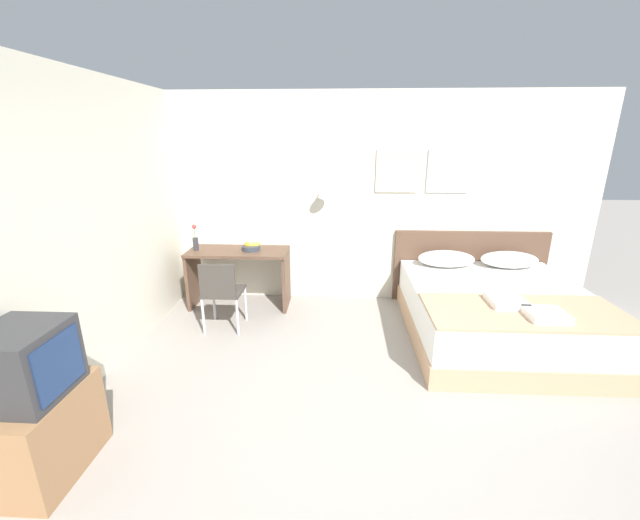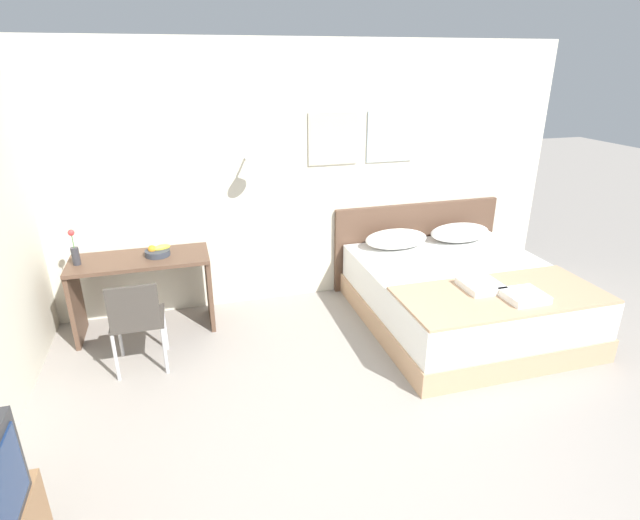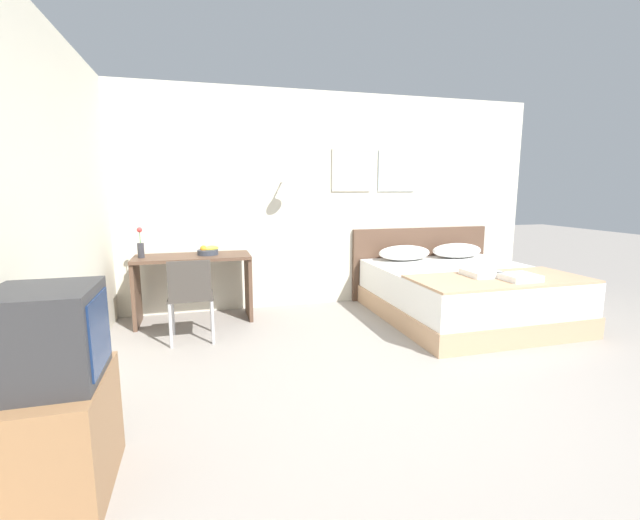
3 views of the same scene
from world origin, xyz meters
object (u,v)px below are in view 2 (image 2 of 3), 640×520
(headboard, at_px, (416,243))
(throw_blanket, at_px, (502,295))
(folded_towel_mid_bed, at_px, (524,296))
(pillow_right, at_px, (460,233))
(desk_chair, at_px, (136,318))
(bed, at_px, (462,297))
(folded_towel_near_foot, at_px, (481,285))
(fruit_bowl, at_px, (158,252))
(pillow_left, at_px, (396,239))
(desk, at_px, (142,280))
(flower_vase, at_px, (75,252))

(headboard, bearing_deg, throw_blanket, -90.00)
(throw_blanket, bearing_deg, folded_towel_mid_bed, -52.43)
(pillow_right, xyz_separation_m, desk_chair, (-3.39, -0.76, -0.17))
(pillow_right, bearing_deg, throw_blanket, -105.85)
(bed, xyz_separation_m, folded_towel_mid_bed, (0.11, -0.73, 0.34))
(folded_towel_near_foot, distance_m, fruit_bowl, 2.95)
(pillow_left, bearing_deg, fruit_bowl, -179.31)
(folded_towel_near_foot, bearing_deg, fruit_bowl, 156.38)
(fruit_bowl, bearing_deg, folded_towel_mid_bed, -26.56)
(folded_towel_near_foot, height_order, fruit_bowl, fruit_bowl)
(bed, xyz_separation_m, desk_chair, (-3.01, 0.01, 0.21))
(pillow_left, height_order, folded_towel_mid_bed, pillow_left)
(headboard, relative_size, desk, 1.57)
(desk, bearing_deg, folded_towel_near_foot, -22.17)
(headboard, relative_size, throw_blanket, 1.10)
(folded_towel_mid_bed, height_order, fruit_bowl, fruit_bowl)
(throw_blanket, bearing_deg, headboard, 90.00)
(pillow_right, height_order, throw_blanket, pillow_right)
(pillow_right, xyz_separation_m, desk, (-3.37, -0.04, -0.14))
(pillow_left, xyz_separation_m, flower_vase, (-3.12, -0.06, 0.21))
(folded_towel_near_foot, bearing_deg, desk, 157.83)
(pillow_right, distance_m, desk_chair, 3.48)
(pillow_left, bearing_deg, throw_blanket, -74.15)
(folded_towel_mid_bed, bearing_deg, desk, 154.88)
(pillow_left, relative_size, flower_vase, 2.09)
(folded_towel_mid_bed, bearing_deg, desk_chair, 166.74)
(headboard, xyz_separation_m, desk_chair, (-3.01, -1.03, 0.02))
(fruit_bowl, bearing_deg, throw_blanket, -25.13)
(flower_vase, bearing_deg, desk_chair, -54.12)
(folded_towel_near_foot, bearing_deg, headboard, 85.40)
(headboard, height_order, folded_towel_near_foot, headboard)
(headboard, xyz_separation_m, pillow_left, (-0.38, -0.28, 0.19))
(bed, bearing_deg, fruit_bowl, 165.37)
(headboard, relative_size, desk_chair, 2.38)
(folded_towel_near_foot, bearing_deg, desk_chair, 171.11)
(pillow_left, relative_size, folded_towel_near_foot, 2.07)
(headboard, relative_size, fruit_bowl, 8.06)
(throw_blanket, bearing_deg, fruit_bowl, 154.87)
(pillow_right, xyz_separation_m, fruit_bowl, (-3.20, -0.03, 0.12))
(desk_chair, xyz_separation_m, fruit_bowl, (0.19, 0.73, 0.29))
(bed, bearing_deg, folded_towel_mid_bed, -81.49)
(pillow_right, xyz_separation_m, folded_towel_near_foot, (-0.50, -1.21, -0.04))
(flower_vase, bearing_deg, folded_towel_mid_bed, -21.56)
(headboard, xyz_separation_m, folded_towel_near_foot, (-0.12, -1.48, 0.15))
(folded_towel_mid_bed, relative_size, flower_vase, 0.99)
(desk_chair, bearing_deg, folded_towel_mid_bed, -13.26)
(headboard, bearing_deg, pillow_left, -144.30)
(pillow_left, relative_size, folded_towel_mid_bed, 2.10)
(flower_vase, bearing_deg, headboard, 5.51)
(folded_towel_near_foot, xyz_separation_m, desk, (-2.86, 1.17, -0.10))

